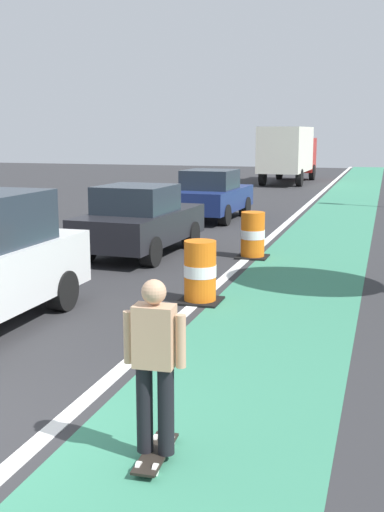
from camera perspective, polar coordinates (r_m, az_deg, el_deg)
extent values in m
cube|color=#387F60|center=(17.09, 11.45, 0.92)|extent=(2.50, 80.00, 0.01)
cube|color=silver|center=(17.30, 6.51, 1.19)|extent=(0.20, 80.00, 0.01)
cube|color=black|center=(6.07, -3.26, -17.18)|extent=(0.26, 0.81, 0.02)
cylinder|color=silver|center=(6.32, -3.23, -16.12)|extent=(0.05, 0.11, 0.11)
cylinder|color=silver|center=(6.28, -1.83, -16.29)|extent=(0.05, 0.11, 0.11)
cylinder|color=silver|center=(5.88, -4.80, -18.33)|extent=(0.05, 0.11, 0.11)
cylinder|color=silver|center=(5.84, -3.29, -18.54)|extent=(0.05, 0.11, 0.11)
cylinder|color=black|center=(5.91, -4.26, -13.45)|extent=(0.15, 0.15, 0.82)
cylinder|color=black|center=(5.86, -2.35, -13.67)|extent=(0.15, 0.15, 0.82)
cube|color=tan|center=(5.63, -3.39, -7.17)|extent=(0.37, 0.24, 0.56)
cylinder|color=tan|center=(5.72, -5.70, -7.23)|extent=(0.09, 0.09, 0.48)
cylinder|color=tan|center=(5.58, -1.01, -7.64)|extent=(0.09, 0.09, 0.48)
sphere|color=tan|center=(5.52, -3.43, -3.22)|extent=(0.22, 0.22, 0.22)
cylinder|color=black|center=(10.85, -11.55, -3.05)|extent=(0.28, 0.68, 0.68)
cube|color=black|center=(15.53, -4.59, 2.71)|extent=(2.06, 4.19, 0.72)
cube|color=#232D38|center=(15.22, -5.02, 5.11)|extent=(1.71, 1.81, 0.64)
cylinder|color=black|center=(17.06, -5.29, 2.22)|extent=(0.32, 0.69, 0.68)
cylinder|color=black|center=(16.43, -0.12, 1.93)|extent=(0.32, 0.69, 0.68)
cylinder|color=black|center=(14.84, -9.50, 0.80)|extent=(0.32, 0.69, 0.68)
cylinder|color=black|center=(14.11, -3.70, 0.40)|extent=(0.32, 0.69, 0.68)
cube|color=navy|center=(21.77, 1.81, 5.12)|extent=(2.01, 4.17, 0.72)
cube|color=#232D38|center=(21.47, 1.62, 6.86)|extent=(1.69, 1.79, 0.64)
cylinder|color=black|center=(23.26, 0.83, 4.61)|extent=(0.31, 0.69, 0.68)
cylinder|color=black|center=(22.80, 4.75, 4.45)|extent=(0.31, 0.69, 0.68)
cylinder|color=black|center=(20.89, -1.40, 3.88)|extent=(0.31, 0.69, 0.68)
cylinder|color=black|center=(20.37, 2.92, 3.68)|extent=(0.31, 0.69, 0.68)
cylinder|color=orange|center=(11.17, 0.73, -2.89)|extent=(0.56, 0.56, 0.42)
cylinder|color=white|center=(11.10, 0.73, -1.31)|extent=(0.57, 0.57, 0.21)
cylinder|color=orange|center=(11.04, 0.73, 0.29)|extent=(0.56, 0.56, 0.42)
cube|color=black|center=(11.23, 0.72, -4.03)|extent=(0.73, 0.73, 0.04)
cylinder|color=orange|center=(15.19, 5.43, 0.79)|extent=(0.56, 0.56, 0.42)
cylinder|color=white|center=(15.14, 5.46, 1.96)|extent=(0.57, 0.57, 0.21)
cylinder|color=orange|center=(15.09, 5.48, 3.14)|extent=(0.56, 0.56, 0.42)
cube|color=black|center=(15.23, 5.42, -0.06)|extent=(0.73, 0.73, 0.04)
cube|color=silver|center=(37.16, 8.42, 9.43)|extent=(2.42, 5.65, 2.50)
cube|color=#B21E19|center=(40.97, 9.35, 8.91)|extent=(2.24, 1.95, 2.10)
cylinder|color=black|center=(41.00, 7.83, 7.49)|extent=(0.32, 0.97, 0.96)
cylinder|color=black|center=(40.67, 10.70, 7.37)|extent=(0.32, 0.97, 0.96)
cylinder|color=black|center=(36.05, 6.34, 7.05)|extent=(0.32, 0.97, 0.96)
cylinder|color=black|center=(35.68, 9.60, 6.92)|extent=(0.32, 0.97, 0.96)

